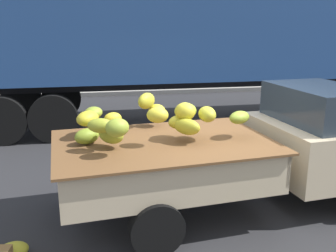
% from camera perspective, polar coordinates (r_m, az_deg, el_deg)
% --- Properties ---
extents(ground, '(220.00, 220.00, 0.00)m').
position_cam_1_polar(ground, '(5.78, 7.92, -11.46)').
color(ground, '#28282B').
extents(curb_strip, '(80.00, 0.80, 0.16)m').
position_cam_1_polar(curb_strip, '(14.71, -3.89, 5.24)').
color(curb_strip, gray).
rests_on(curb_strip, ground).
extents(pickup_truck, '(5.16, 2.31, 1.70)m').
position_cam_1_polar(pickup_truck, '(5.85, 18.04, -2.32)').
color(pickup_truck, '#CCB793').
rests_on(pickup_truck, ground).
extents(semi_trailer, '(12.01, 2.71, 3.95)m').
position_cam_1_polar(semi_trailer, '(10.08, 3.95, 14.84)').
color(semi_trailer, navy).
rests_on(semi_trailer, ground).
extents(fallen_banana_bunch_near_tailgate, '(0.40, 0.33, 0.18)m').
position_cam_1_polar(fallen_banana_bunch_near_tailgate, '(4.84, -22.36, -16.97)').
color(fallen_banana_bunch_near_tailgate, gold).
rests_on(fallen_banana_bunch_near_tailgate, ground).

